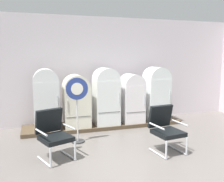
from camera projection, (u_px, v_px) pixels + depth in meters
name	position (u px, v px, depth m)	size (l,w,h in m)	color
ground	(150.00, 174.00, 4.39)	(12.00, 10.00, 0.05)	#67605C
back_wall	(99.00, 70.00, 7.60)	(11.76, 0.12, 3.23)	silver
display_plinth	(104.00, 124.00, 7.23)	(4.61, 0.95, 0.10)	#4C3C2A
refrigerator_0	(46.00, 97.00, 6.48)	(0.65, 0.63, 1.62)	white
refrigerator_1	(76.00, 100.00, 6.78)	(0.71, 0.72, 1.44)	silver
refrigerator_2	(106.00, 94.00, 7.01)	(0.68, 0.70, 1.62)	white
refrigerator_3	(132.00, 97.00, 7.26)	(0.62, 0.70, 1.42)	white
refrigerator_4	(156.00, 92.00, 7.47)	(0.68, 0.67, 1.62)	white
armchair_left	(53.00, 132.00, 4.94)	(0.79, 0.85, 0.99)	silver
armchair_right	(165.00, 127.00, 5.29)	(0.69, 0.76, 0.99)	silver
sign_stand	(77.00, 109.00, 5.79)	(0.52, 0.32, 1.56)	#2D2D30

